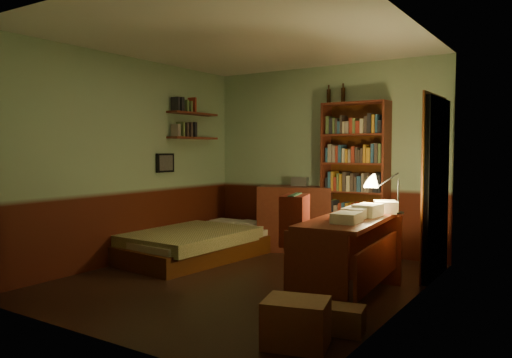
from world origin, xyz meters
The scene contains 24 objects.
floor centered at (0.00, 0.00, -0.01)m, with size 3.50×4.00×0.02m, color black.
ceiling centered at (0.00, 0.00, 2.61)m, with size 3.50×4.00×0.02m, color silver.
wall_back centered at (0.00, 2.01, 1.30)m, with size 3.50×0.02×2.60m, color #8DAB86.
wall_left centered at (-1.76, 0.00, 1.30)m, with size 0.02×4.00×2.60m, color #8DAB86.
wall_right centered at (1.76, 0.00, 1.30)m, with size 0.02×4.00×2.60m, color #8DAB86.
wall_front centered at (0.00, -2.01, 1.30)m, with size 3.50×0.02×2.60m, color #8DAB86.
doorway centered at (1.72, 1.30, 1.00)m, with size 0.06×0.90×2.00m, color black.
door_trim centered at (1.69, 1.30, 1.00)m, with size 0.02×0.98×2.08m, color #47210B.
bed centered at (-1.18, 0.68, 0.32)m, with size 1.16×2.17×0.64m, color olive.
dresser centered at (-0.32, 1.76, 0.46)m, with size 1.03×0.51×0.91m, color #572115.
mini_stereo centered at (-0.31, 1.89, 0.97)m, with size 0.23×0.18×0.12m, color #B2B2B7.
bookshelf centered at (0.53, 1.85, 1.03)m, with size 0.88×0.27×2.06m, color #572115.
bottle_left centered at (0.09, 1.96, 2.17)m, with size 0.06×0.06×0.21m, color black.
bottle_right centered at (0.30, 1.96, 2.17)m, with size 0.06×0.06×0.21m, color black.
desk centered at (1.23, -0.02, 0.39)m, with size 0.60×1.45×0.78m, color #572115.
paper_stack centered at (1.37, 0.62, 0.84)m, with size 0.22×0.30×0.12m, color silver.
desk_lamp centered at (1.51, 0.58, 1.10)m, with size 0.20×0.20×0.65m, color black.
office_chair centered at (0.95, -0.16, 0.54)m, with size 0.54×0.47×1.08m, color #305A3D.
red_jacket centered at (0.73, -0.13, 1.32)m, with size 0.22×0.41×0.48m, color maroon.
wall_shelf_lower centered at (-1.64, 1.10, 1.60)m, with size 0.20×0.90×0.03m, color #572115.
wall_shelf_upper centered at (-1.64, 1.10, 1.95)m, with size 0.20×0.90×0.03m, color #572115.
framed_picture centered at (-1.72, 0.60, 1.25)m, with size 0.04×0.32×0.26m, color black.
cardboard_box_a centered at (1.36, -1.30, 0.17)m, with size 0.46×0.36×0.34m, color #936A46.
cardboard_box_b centered at (1.56, -0.87, 0.10)m, with size 0.30×0.24×0.21m, color #936A46.
Camera 1 is at (3.07, -4.43, 1.42)m, focal length 35.00 mm.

